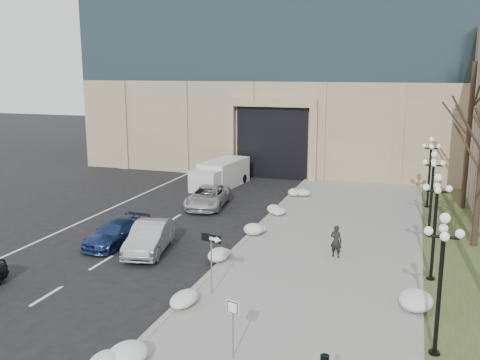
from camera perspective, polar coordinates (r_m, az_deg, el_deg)
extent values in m
cube|color=gray|center=(26.57, 9.11, -8.09)|extent=(9.00, 40.00, 0.12)
cube|color=gray|center=(27.57, -0.23, -7.17)|extent=(0.30, 40.00, 0.14)
cube|color=#3A4723|center=(26.44, 23.31, -9.06)|extent=(4.00, 40.00, 0.10)
cube|color=tan|center=(53.77, 8.31, 6.29)|extent=(40.00, 20.00, 8.00)
cube|color=black|center=(45.56, 3.79, 4.15)|extent=(6.00, 2.50, 6.00)
cube|color=tan|center=(43.89, 3.38, 8.20)|extent=(7.50, 0.60, 0.60)
cube|color=tan|center=(45.24, -0.96, 4.12)|extent=(0.60, 0.60, 6.00)
cube|color=tan|center=(43.46, 7.80, 3.70)|extent=(0.60, 0.60, 6.00)
imported|color=#A5A7AC|center=(27.23, -9.61, -6.07)|extent=(2.50, 4.81, 1.51)
imported|color=navy|center=(28.72, -13.13, -5.55)|extent=(2.15, 4.44, 1.25)
imported|color=silver|center=(35.52, -3.46, -1.81)|extent=(2.96, 5.26, 1.39)
imported|color=#2C2C31|center=(43.47, -2.54, 0.76)|extent=(2.27, 4.47, 1.46)
imported|color=black|center=(26.22, 10.21, -6.44)|extent=(0.65, 0.51, 1.58)
cube|color=silver|center=(41.98, -1.72, 0.76)|extent=(2.75, 5.25, 2.01)
cube|color=silver|center=(39.37, -3.66, -0.15)|extent=(2.28, 1.83, 1.61)
cylinder|color=black|center=(40.13, -4.78, -0.74)|extent=(0.33, 0.73, 0.71)
cylinder|color=black|center=(39.21, -2.21, -1.01)|extent=(0.33, 0.73, 0.71)
cylinder|color=black|center=(43.88, -2.02, 0.37)|extent=(0.33, 0.73, 0.71)
cylinder|color=black|center=(43.03, 0.38, 0.15)|extent=(0.33, 0.73, 0.71)
cylinder|color=slate|center=(21.62, -3.06, -9.22)|extent=(0.06, 0.06, 2.57)
cube|color=black|center=(21.22, -3.09, -6.23)|extent=(0.92, 0.29, 0.32)
cube|color=white|center=(21.12, -2.81, -6.32)|extent=(0.43, 0.13, 0.12)
cone|color=white|center=(20.98, -2.27, -6.44)|extent=(0.28, 0.30, 0.26)
cylinder|color=slate|center=(17.27, -0.76, -15.89)|extent=(0.05, 0.05, 2.01)
cube|color=white|center=(16.90, -0.76, -13.42)|extent=(0.43, 0.15, 0.44)
cube|color=black|center=(16.88, -0.81, -13.45)|extent=(0.37, 0.11, 0.38)
cube|color=white|center=(16.88, -0.82, -13.46)|extent=(0.32, 0.10, 0.33)
ellipsoid|color=white|center=(21.23, -5.42, -12.54)|extent=(1.10, 1.60, 0.36)
ellipsoid|color=white|center=(25.58, -1.48, -8.16)|extent=(1.10, 1.60, 0.36)
ellipsoid|color=white|center=(29.46, 1.54, -5.45)|extent=(1.10, 1.60, 0.36)
ellipsoid|color=white|center=(33.70, 3.85, -3.25)|extent=(1.10, 1.60, 0.36)
ellipsoid|color=white|center=(38.05, 6.15, -1.55)|extent=(1.10, 1.60, 0.36)
ellipsoid|color=white|center=(21.87, 18.11, -12.34)|extent=(1.10, 1.60, 0.36)
cylinder|color=black|center=(18.98, 20.01, -17.02)|extent=(0.36, 0.36, 0.20)
cylinder|color=black|center=(18.17, 20.44, -11.74)|extent=(0.14, 0.14, 4.00)
cylinder|color=black|center=(17.49, 20.90, -5.71)|extent=(0.10, 0.90, 0.10)
cylinder|color=black|center=(17.49, 20.90, -5.71)|extent=(0.90, 0.10, 0.10)
sphere|color=white|center=(17.33, 21.05, -3.81)|extent=(0.32, 0.32, 0.32)
sphere|color=white|center=(17.48, 22.42, -5.32)|extent=(0.28, 0.28, 0.28)
sphere|color=white|center=(17.43, 19.46, -5.15)|extent=(0.28, 0.28, 0.28)
sphere|color=white|center=(17.88, 20.88, -4.83)|extent=(0.28, 0.28, 0.28)
sphere|color=white|center=(17.02, 21.00, -5.66)|extent=(0.28, 0.28, 0.28)
cylinder|color=black|center=(24.90, 19.66, -9.94)|extent=(0.36, 0.36, 0.20)
cylinder|color=black|center=(24.29, 19.96, -5.76)|extent=(0.14, 0.14, 4.00)
cylinder|color=black|center=(23.79, 20.30, -1.16)|extent=(0.10, 0.90, 0.10)
cylinder|color=black|center=(23.79, 20.30, -1.16)|extent=(0.90, 0.10, 0.10)
sphere|color=white|center=(23.67, 20.40, 0.26)|extent=(0.32, 0.32, 0.32)
sphere|color=white|center=(23.78, 21.41, -0.87)|extent=(0.28, 0.28, 0.28)
sphere|color=white|center=(23.74, 19.24, -0.74)|extent=(0.28, 0.28, 0.28)
sphere|color=white|center=(24.20, 20.30, -0.58)|extent=(0.28, 0.28, 0.28)
sphere|color=white|center=(23.32, 20.36, -1.03)|extent=(0.28, 0.28, 0.28)
cylinder|color=black|center=(31.05, 19.45, -5.62)|extent=(0.36, 0.36, 0.20)
cylinder|color=black|center=(30.56, 19.69, -2.21)|extent=(0.14, 0.14, 4.00)
cylinder|color=black|center=(30.17, 19.95, 1.48)|extent=(0.10, 0.90, 0.10)
cylinder|color=black|center=(30.17, 19.95, 1.48)|extent=(0.90, 0.10, 0.10)
sphere|color=white|center=(30.07, 20.03, 2.60)|extent=(0.32, 0.32, 0.32)
sphere|color=white|center=(30.16, 20.82, 1.70)|extent=(0.28, 0.28, 0.28)
sphere|color=white|center=(30.13, 19.12, 1.81)|extent=(0.28, 0.28, 0.28)
sphere|color=white|center=(30.59, 19.95, 1.90)|extent=(0.28, 0.28, 0.28)
sphere|color=white|center=(29.70, 19.99, 1.62)|extent=(0.28, 0.28, 0.28)
cylinder|color=black|center=(37.32, 19.31, -2.73)|extent=(0.36, 0.36, 0.20)
cylinder|color=black|center=(36.92, 19.51, 0.12)|extent=(0.14, 0.14, 4.00)
cylinder|color=black|center=(36.59, 19.73, 3.19)|extent=(0.10, 0.90, 0.10)
cylinder|color=black|center=(36.59, 19.73, 3.19)|extent=(0.90, 0.10, 0.10)
sphere|color=white|center=(36.51, 19.79, 4.12)|extent=(0.32, 0.32, 0.32)
sphere|color=white|center=(36.58, 20.45, 3.38)|extent=(0.28, 0.28, 0.28)
sphere|color=white|center=(36.56, 19.04, 3.47)|extent=(0.28, 0.28, 0.28)
sphere|color=white|center=(37.01, 19.73, 3.52)|extent=(0.28, 0.28, 0.28)
sphere|color=white|center=(36.12, 19.75, 3.33)|extent=(0.28, 0.28, 0.28)
cylinder|color=black|center=(37.12, 23.19, 4.21)|extent=(0.32, 0.32, 9.50)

